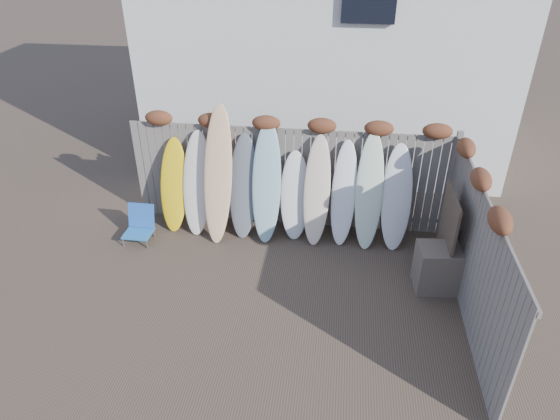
# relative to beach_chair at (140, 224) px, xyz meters

# --- Properties ---
(ground) EXTENTS (80.00, 80.00, 0.00)m
(ground) POSITION_rel_beach_chair_xyz_m (2.70, -1.48, -0.31)
(ground) COLOR #493A2D
(back_fence) EXTENTS (6.05, 0.28, 2.24)m
(back_fence) POSITION_rel_beach_chair_xyz_m (2.76, 0.92, 0.87)
(back_fence) COLOR slate
(back_fence) RESTS_ON ground
(right_fence) EXTENTS (0.28, 4.40, 2.24)m
(right_fence) POSITION_rel_beach_chair_xyz_m (5.69, -1.22, 0.83)
(right_fence) COLOR slate
(right_fence) RESTS_ON ground
(house) EXTENTS (8.50, 5.50, 6.33)m
(house) POSITION_rel_beach_chair_xyz_m (3.20, 5.02, 2.89)
(house) COLOR silver
(house) RESTS_ON ground
(beach_chair) EXTENTS (0.51, 0.54, 0.67)m
(beach_chair) POSITION_rel_beach_chair_xyz_m (0.00, 0.00, 0.00)
(beach_chair) COLOR #2572BC
(beach_chair) RESTS_ON ground
(wooden_crate) EXTENTS (0.71, 0.61, 0.77)m
(wooden_crate) POSITION_rel_beach_chair_xyz_m (5.33, -0.75, 0.08)
(wooden_crate) COLOR #4A4137
(wooden_crate) RESTS_ON ground
(lattice_panel) EXTENTS (0.05, 1.06, 1.59)m
(lattice_panel) POSITION_rel_beach_chair_xyz_m (5.46, -0.45, 0.49)
(lattice_panel) COLOR #47342B
(lattice_panel) RESTS_ON ground
(surfboard_0) EXTENTS (0.57, 0.66, 1.76)m
(surfboard_0) POSITION_rel_beach_chair_xyz_m (0.55, 0.56, 0.57)
(surfboard_0) COLOR yellow
(surfboard_0) RESTS_ON ground
(surfboard_1) EXTENTS (0.58, 0.71, 1.94)m
(surfboard_1) POSITION_rel_beach_chair_xyz_m (1.02, 0.53, 0.66)
(surfboard_1) COLOR silver
(surfboard_1) RESTS_ON ground
(surfboard_2) EXTENTS (0.57, 0.89, 2.48)m
(surfboard_2) POSITION_rel_beach_chair_xyz_m (1.47, 0.40, 0.93)
(surfboard_2) COLOR #F2B584
(surfboard_2) RESTS_ON ground
(surfboard_3) EXTENTS (0.55, 0.69, 1.91)m
(surfboard_3) POSITION_rel_beach_chair_xyz_m (1.91, 0.53, 0.65)
(surfboard_3) COLOR slate
(surfboard_3) RESTS_ON ground
(surfboard_4) EXTENTS (0.55, 0.78, 2.17)m
(surfboard_4) POSITION_rel_beach_chair_xyz_m (2.35, 0.48, 0.78)
(surfboard_4) COLOR #8DB7BF
(surfboard_4) RESTS_ON ground
(surfboard_5) EXTENTS (0.59, 0.64, 1.63)m
(surfboard_5) POSITION_rel_beach_chair_xyz_m (2.87, 0.57, 0.51)
(surfboard_5) COLOR silver
(surfboard_5) RESTS_ON ground
(surfboard_6) EXTENTS (0.51, 0.72, 1.98)m
(surfboard_6) POSITION_rel_beach_chair_xyz_m (3.28, 0.48, 0.68)
(surfboard_6) COLOR beige
(surfboard_6) RESTS_ON ground
(surfboard_7) EXTENTS (0.49, 0.70, 1.89)m
(surfboard_7) POSITION_rel_beach_chair_xyz_m (3.77, 0.53, 0.64)
(surfboard_7) COLOR white
(surfboard_7) RESTS_ON ground
(surfboard_8) EXTENTS (0.50, 0.74, 2.07)m
(surfboard_8) POSITION_rel_beach_chair_xyz_m (4.22, 0.49, 0.73)
(surfboard_8) COLOR silver
(surfboard_8) RESTS_ON ground
(surfboard_9) EXTENTS (0.55, 0.69, 1.89)m
(surfboard_9) POSITION_rel_beach_chair_xyz_m (4.71, 0.50, 0.64)
(surfboard_9) COLOR silver
(surfboard_9) RESTS_ON ground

